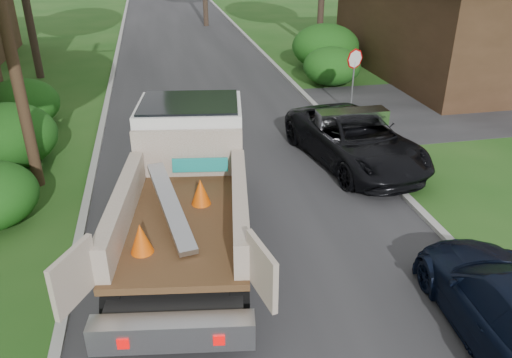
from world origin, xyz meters
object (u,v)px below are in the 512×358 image
Objects in this scene: house_right at (472,5)px; flatbed_truck at (188,169)px; stop_sign at (354,68)px; black_pickup at (355,139)px.

flatbed_truck is (-14.53, -11.92, -1.72)m from house_right.
stop_sign is 0.46× the size of black_pickup.
house_right reaches higher than flatbed_truck.
stop_sign is at bearing 60.55° from black_pickup.
black_pickup is at bearing 35.20° from flatbed_truck.
flatbed_truck is 1.35× the size of black_pickup.
stop_sign reaches higher than black_pickup.
house_right is 2.40× the size of black_pickup.
black_pickup is (-9.40, -9.35, -2.41)m from house_right.
house_right is 1.77× the size of flatbed_truck.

